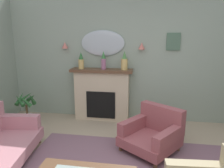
{
  "coord_description": "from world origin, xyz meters",
  "views": [
    {
      "loc": [
        0.18,
        -2.27,
        1.91
      ],
      "look_at": [
        -0.38,
        1.27,
        1.08
      ],
      "focal_mm": 34.59,
      "sensor_mm": 36.0,
      "label": 1
    }
  ],
  "objects_px": {
    "mantel_vase_right": "(104,60)",
    "mantel_vase_centre": "(124,62)",
    "wall_sconce_right": "(142,46)",
    "potted_plant_small_fern": "(26,108)",
    "armchair_beside_couch": "(153,132)",
    "wall_sconce_left": "(65,45)",
    "fireplace": "(102,95)",
    "wall_mirror": "(103,43)",
    "framed_picture": "(173,42)",
    "mantel_vase_left": "(81,61)"
  },
  "relations": [
    {
      "from": "armchair_beside_couch",
      "to": "potted_plant_small_fern",
      "type": "height_order",
      "value": "potted_plant_small_fern"
    },
    {
      "from": "wall_sconce_left",
      "to": "armchair_beside_couch",
      "type": "xyz_separation_m",
      "value": [
        1.97,
        -1.25,
        -1.35
      ]
    },
    {
      "from": "fireplace",
      "to": "mantel_vase_right",
      "type": "relative_size",
      "value": 3.46
    },
    {
      "from": "mantel_vase_right",
      "to": "potted_plant_small_fern",
      "type": "height_order",
      "value": "mantel_vase_right"
    },
    {
      "from": "fireplace",
      "to": "wall_sconce_left",
      "type": "height_order",
      "value": "wall_sconce_left"
    },
    {
      "from": "wall_mirror",
      "to": "wall_sconce_left",
      "type": "distance_m",
      "value": 0.85
    },
    {
      "from": "mantel_vase_left",
      "to": "wall_sconce_left",
      "type": "relative_size",
      "value": 2.63
    },
    {
      "from": "mantel_vase_left",
      "to": "armchair_beside_couch",
      "type": "distance_m",
      "value": 2.19
    },
    {
      "from": "mantel_vase_centre",
      "to": "fireplace",
      "type": "bearing_deg",
      "value": 176.76
    },
    {
      "from": "fireplace",
      "to": "mantel_vase_centre",
      "type": "height_order",
      "value": "mantel_vase_centre"
    },
    {
      "from": "mantel_vase_left",
      "to": "potted_plant_small_fern",
      "type": "xyz_separation_m",
      "value": [
        -1.09,
        -0.5,
        -0.96
      ]
    },
    {
      "from": "armchair_beside_couch",
      "to": "mantel_vase_right",
      "type": "bearing_deg",
      "value": 133.21
    },
    {
      "from": "fireplace",
      "to": "potted_plant_small_fern",
      "type": "xyz_separation_m",
      "value": [
        -1.54,
        -0.53,
        -0.2
      ]
    },
    {
      "from": "framed_picture",
      "to": "armchair_beside_couch",
      "type": "distance_m",
      "value": 1.99
    },
    {
      "from": "wall_sconce_right",
      "to": "potted_plant_small_fern",
      "type": "distance_m",
      "value": 2.79
    },
    {
      "from": "wall_mirror",
      "to": "wall_sconce_left",
      "type": "bearing_deg",
      "value": -176.63
    },
    {
      "from": "mantel_vase_right",
      "to": "mantel_vase_centre",
      "type": "distance_m",
      "value": 0.45
    },
    {
      "from": "mantel_vase_right",
      "to": "wall_sconce_left",
      "type": "bearing_deg",
      "value": 172.41
    },
    {
      "from": "wall_mirror",
      "to": "mantel_vase_centre",
      "type": "bearing_deg",
      "value": -18.78
    },
    {
      "from": "mantel_vase_right",
      "to": "wall_sconce_left",
      "type": "height_order",
      "value": "wall_sconce_left"
    },
    {
      "from": "fireplace",
      "to": "armchair_beside_couch",
      "type": "xyz_separation_m",
      "value": [
        1.12,
        -1.16,
        -0.27
      ]
    },
    {
      "from": "framed_picture",
      "to": "potted_plant_small_fern",
      "type": "height_order",
      "value": "framed_picture"
    },
    {
      "from": "mantel_vase_right",
      "to": "wall_sconce_left",
      "type": "distance_m",
      "value": 0.96
    },
    {
      "from": "wall_mirror",
      "to": "framed_picture",
      "type": "height_order",
      "value": "wall_mirror"
    },
    {
      "from": "mantel_vase_right",
      "to": "potted_plant_small_fern",
      "type": "bearing_deg",
      "value": -162.58
    },
    {
      "from": "wall_mirror",
      "to": "armchair_beside_couch",
      "type": "distance_m",
      "value": 2.22
    },
    {
      "from": "wall_sconce_left",
      "to": "framed_picture",
      "type": "bearing_deg",
      "value": 1.46
    },
    {
      "from": "armchair_beside_couch",
      "to": "potted_plant_small_fern",
      "type": "xyz_separation_m",
      "value": [
        -2.66,
        0.63,
        0.06
      ]
    },
    {
      "from": "mantel_vase_right",
      "to": "mantel_vase_centre",
      "type": "xyz_separation_m",
      "value": [
        0.45,
        0.0,
        -0.02
      ]
    },
    {
      "from": "wall_mirror",
      "to": "wall_sconce_left",
      "type": "xyz_separation_m",
      "value": [
        -0.85,
        -0.05,
        -0.05
      ]
    },
    {
      "from": "mantel_vase_right",
      "to": "framed_picture",
      "type": "bearing_deg",
      "value": 7.08
    },
    {
      "from": "wall_sconce_right",
      "to": "mantel_vase_right",
      "type": "bearing_deg",
      "value": -171.47
    },
    {
      "from": "mantel_vase_centre",
      "to": "framed_picture",
      "type": "relative_size",
      "value": 1.1
    },
    {
      "from": "mantel_vase_centre",
      "to": "wall_sconce_right",
      "type": "relative_size",
      "value": 2.84
    },
    {
      "from": "fireplace",
      "to": "framed_picture",
      "type": "distance_m",
      "value": 1.91
    },
    {
      "from": "mantel_vase_centre",
      "to": "wall_mirror",
      "type": "relative_size",
      "value": 0.41
    },
    {
      "from": "wall_sconce_right",
      "to": "potted_plant_small_fern",
      "type": "xyz_separation_m",
      "value": [
        -2.39,
        -0.62,
        -1.29
      ]
    },
    {
      "from": "wall_sconce_left",
      "to": "armchair_beside_couch",
      "type": "bearing_deg",
      "value": -32.55
    },
    {
      "from": "wall_sconce_left",
      "to": "framed_picture",
      "type": "xyz_separation_m",
      "value": [
        2.35,
        0.06,
        0.09
      ]
    },
    {
      "from": "wall_mirror",
      "to": "framed_picture",
      "type": "distance_m",
      "value": 1.5
    },
    {
      "from": "armchair_beside_couch",
      "to": "mantel_vase_centre",
      "type": "bearing_deg",
      "value": 118.49
    },
    {
      "from": "fireplace",
      "to": "mantel_vase_right",
      "type": "bearing_deg",
      "value": -29.53
    },
    {
      "from": "mantel_vase_left",
      "to": "framed_picture",
      "type": "xyz_separation_m",
      "value": [
        1.95,
        0.18,
        0.42
      ]
    },
    {
      "from": "mantel_vase_centre",
      "to": "wall_mirror",
      "type": "distance_m",
      "value": 0.65
    },
    {
      "from": "mantel_vase_left",
      "to": "framed_picture",
      "type": "relative_size",
      "value": 1.02
    },
    {
      "from": "armchair_beside_couch",
      "to": "wall_sconce_left",
      "type": "bearing_deg",
      "value": 147.45
    },
    {
      "from": "framed_picture",
      "to": "armchair_beside_couch",
      "type": "bearing_deg",
      "value": -106.29
    },
    {
      "from": "wall_mirror",
      "to": "wall_sconce_right",
      "type": "relative_size",
      "value": 6.86
    },
    {
      "from": "framed_picture",
      "to": "armchair_beside_couch",
      "type": "relative_size",
      "value": 0.32
    },
    {
      "from": "framed_picture",
      "to": "fireplace",
      "type": "bearing_deg",
      "value": -174.23
    }
  ]
}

